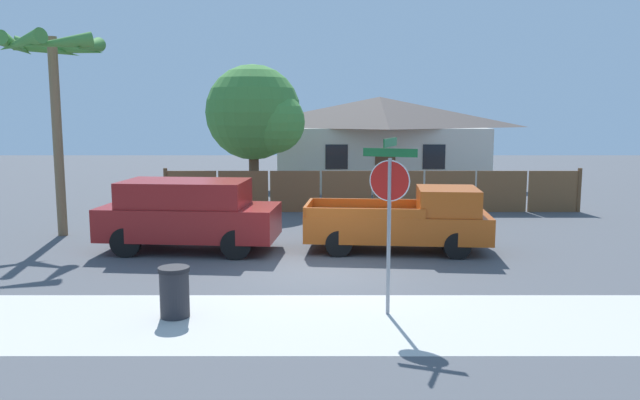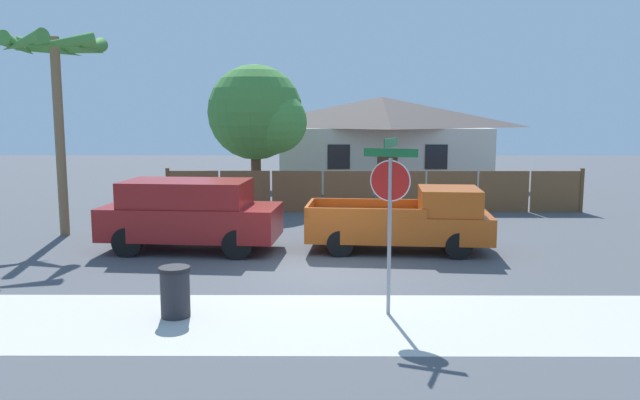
# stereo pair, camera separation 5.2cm
# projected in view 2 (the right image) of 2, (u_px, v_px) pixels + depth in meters

# --- Properties ---
(ground_plane) EXTENTS (80.00, 80.00, 0.00)m
(ground_plane) POSITION_uv_depth(u_px,v_px,m) (323.00, 271.00, 14.63)
(ground_plane) COLOR #4C4F54
(sidewalk_strip) EXTENTS (36.00, 3.20, 0.01)m
(sidewalk_strip) POSITION_uv_depth(u_px,v_px,m) (323.00, 321.00, 11.06)
(sidewalk_strip) COLOR beige
(sidewalk_strip) RESTS_ON ground
(wooden_fence) EXTENTS (15.51, 0.12, 1.64)m
(wooden_fence) POSITION_uv_depth(u_px,v_px,m) (374.00, 191.00, 23.18)
(wooden_fence) COLOR brown
(wooden_fence) RESTS_ON ground
(house) EXTENTS (10.45, 6.56, 4.45)m
(house) POSITION_uv_depth(u_px,v_px,m) (381.00, 141.00, 30.75)
(house) COLOR beige
(house) RESTS_ON ground
(oak_tree) EXTENTS (3.94, 3.75, 5.57)m
(oak_tree) POSITION_uv_depth(u_px,v_px,m) (259.00, 115.00, 24.59)
(oak_tree) COLOR brown
(oak_tree) RESTS_ON ground
(palm_tree) EXTENTS (2.92, 3.13, 5.95)m
(palm_tree) POSITION_uv_depth(u_px,v_px,m) (55.00, 63.00, 18.18)
(palm_tree) COLOR brown
(palm_tree) RESTS_ON ground
(red_suv) EXTENTS (4.80, 2.40, 1.90)m
(red_suv) POSITION_uv_depth(u_px,v_px,m) (190.00, 213.00, 16.64)
(red_suv) COLOR maroon
(red_suv) RESTS_ON ground
(orange_pickup) EXTENTS (4.99, 2.33, 1.71)m
(orange_pickup) POSITION_uv_depth(u_px,v_px,m) (408.00, 221.00, 16.61)
(orange_pickup) COLOR #B74C14
(orange_pickup) RESTS_ON ground
(stop_sign) EXTENTS (0.94, 0.84, 3.23)m
(stop_sign) POSITION_uv_depth(u_px,v_px,m) (390.00, 195.00, 11.17)
(stop_sign) COLOR gray
(stop_sign) RESTS_ON ground
(trash_bin) EXTENTS (0.56, 0.56, 0.93)m
(trash_bin) POSITION_uv_depth(u_px,v_px,m) (175.00, 292.00, 11.27)
(trash_bin) COLOR #28282D
(trash_bin) RESTS_ON ground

